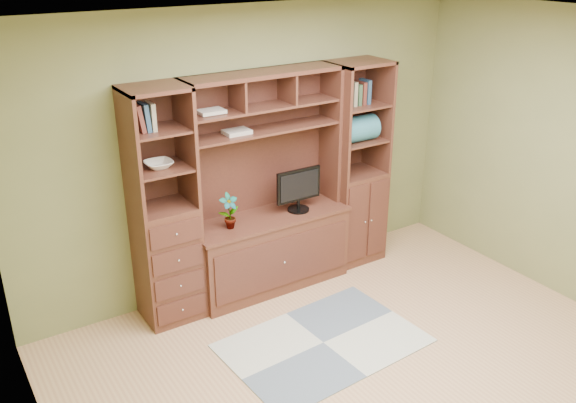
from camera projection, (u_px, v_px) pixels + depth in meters
room at (399, 230)px, 4.05m from camera, size 4.60×4.10×2.64m
center_hutch at (269, 186)px, 5.52m from camera, size 1.54×0.53×2.05m
left_tower at (164, 209)px, 5.05m from camera, size 0.50×0.45×2.05m
right_tower at (355, 165)px, 6.06m from camera, size 0.55×0.45×2.05m
rug at (323, 343)px, 5.04m from camera, size 1.65×1.15×0.01m
monitor at (299, 182)px, 5.64m from camera, size 0.46×0.21×0.57m
orchid at (229, 211)px, 5.33m from camera, size 0.17×0.12×0.33m
magazines at (237, 132)px, 5.25m from camera, size 0.23×0.17×0.03m
bowl at (159, 164)px, 4.90m from camera, size 0.23×0.23×0.06m
blanket_teal at (356, 129)px, 5.84m from camera, size 0.43×0.25×0.25m
blanket_red at (360, 127)px, 6.03m from camera, size 0.34×0.19×0.19m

